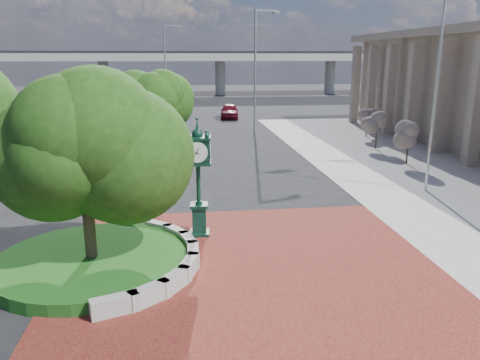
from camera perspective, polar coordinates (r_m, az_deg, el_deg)
name	(u,v)px	position (r m, az deg, el deg)	size (l,w,h in m)	color
ground	(247,259)	(15.78, 0.91, -9.67)	(200.00, 200.00, 0.00)	black
plaza	(252,272)	(14.88, 1.46, -11.17)	(12.00, 12.00, 0.04)	maroon
planter_wall	(165,256)	(15.56, -9.14, -9.15)	(2.96, 6.77, 0.54)	#9E9B93
grass_bed	(92,262)	(15.85, -17.55, -9.50)	(6.10, 6.10, 0.40)	#1B4614
overpass	(190,57)	(84.25, -6.11, 14.69)	(90.00, 12.00, 7.50)	#9E9B93
tree_planter	(83,154)	(14.80, -18.60, 3.07)	(5.20, 5.20, 6.33)	#38281C
tree_street	(152,107)	(32.45, -10.71, 8.69)	(4.40, 4.40, 5.45)	#38281C
post_clock	(198,173)	(17.17, -5.12, 0.82)	(0.97, 0.97, 4.38)	black
parked_car	(229,111)	(51.77, -1.29, 8.41)	(1.90, 4.73, 1.61)	#4D0B15
flagpole_a	(437,82)	(24.50, 22.86, 10.97)	(1.56, 0.71, 10.52)	silver
street_lamp_near	(258,63)	(40.42, 2.18, 14.05)	(2.25, 0.87, 10.29)	slate
street_lamp_far	(167,61)	(59.02, -8.87, 14.09)	(2.28, 0.64, 10.25)	slate
shrub_near	(409,139)	(30.97, 19.85, 4.72)	(1.20, 1.20, 2.20)	#38281C
shrub_mid	(377,128)	(35.39, 16.36, 6.16)	(1.20, 1.20, 2.20)	#38281C
shrub_far	(367,118)	(40.71, 15.25, 7.29)	(1.20, 1.20, 2.20)	#38281C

